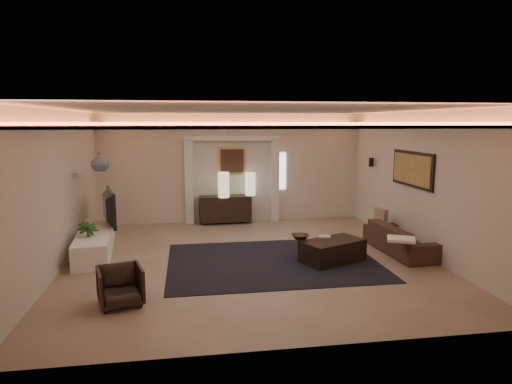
{
  "coord_description": "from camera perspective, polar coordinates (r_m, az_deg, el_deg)",
  "views": [
    {
      "loc": [
        -1.2,
        -8.32,
        2.68
      ],
      "look_at": [
        0.2,
        0.6,
        1.25
      ],
      "focal_mm": 31.14,
      "sensor_mm": 36.0,
      "label": 1
    }
  ],
  "objects": [
    {
      "name": "cove_soffit",
      "position": [
        8.41,
        -0.72,
        8.59
      ],
      "size": [
        7.0,
        7.0,
        0.04
      ],
      "primitive_type": "cube",
      "color": "silver",
      "rests_on": "ceiling"
    },
    {
      "name": "armchair",
      "position": [
        6.97,
        -17.03,
        -11.47
      ],
      "size": [
        0.77,
        0.78,
        0.58
      ],
      "primitive_type": "imported",
      "rotation": [
        0.0,
        0.0,
        0.27
      ],
      "color": "black",
      "rests_on": "ground"
    },
    {
      "name": "area_rug",
      "position": [
        8.7,
        2.14,
        -8.91
      ],
      "size": [
        4.0,
        3.0,
        0.01
      ],
      "primitive_type": "cube",
      "color": "black",
      "rests_on": "ground"
    },
    {
      "name": "plant",
      "position": [
        9.32,
        -20.81,
        -5.94
      ],
      "size": [
        0.59,
        0.59,
        0.74
      ],
      "primitive_type": "imported",
      "rotation": [
        0.0,
        0.0,
        0.69
      ],
      "color": "#254918",
      "rests_on": "ground"
    },
    {
      "name": "lamp_left",
      "position": [
        11.51,
        -4.18,
        1.03
      ],
      "size": [
        0.36,
        0.36,
        0.65
      ],
      "primitive_type": "cylinder",
      "rotation": [
        0.0,
        0.0,
        0.27
      ],
      "color": "#FBF4BE",
      "rests_on": "console"
    },
    {
      "name": "lamp_right",
      "position": [
        11.8,
        -0.72,
        1.25
      ],
      "size": [
        0.28,
        0.28,
        0.6
      ],
      "primitive_type": "cylinder",
      "rotation": [
        0.0,
        0.0,
        -0.02
      ],
      "color": "white",
      "rests_on": "console"
    },
    {
      "name": "media_ledge",
      "position": [
        9.81,
        -19.95,
        -6.05
      ],
      "size": [
        0.91,
        2.64,
        0.48
      ],
      "primitive_type": "cube",
      "rotation": [
        0.0,
        0.0,
        0.11
      ],
      "color": "white",
      "rests_on": "ground"
    },
    {
      "name": "art_panel_gold",
      "position": [
        9.84,
        19.33,
        2.78
      ],
      "size": [
        0.02,
        1.5,
        0.62
      ],
      "primitive_type": "cube",
      "color": "tan",
      "rests_on": "wall_right"
    },
    {
      "name": "wall_sconce",
      "position": [
        11.52,
        14.59,
        3.73
      ],
      "size": [
        0.12,
        0.12,
        0.22
      ],
      "primitive_type": "cylinder",
      "color": "black",
      "rests_on": "wall_right"
    },
    {
      "name": "wall_front",
      "position": [
        5.12,
        4.92,
        -4.95
      ],
      "size": [
        7.0,
        0.0,
        7.0
      ],
      "primitive_type": "plane",
      "rotation": [
        -1.57,
        0.0,
        0.0
      ],
      "color": "beige",
      "rests_on": "ground"
    },
    {
      "name": "bowl",
      "position": [
        8.72,
        5.68,
        -5.84
      ],
      "size": [
        0.38,
        0.38,
        0.08
      ],
      "primitive_type": "imported",
      "rotation": [
        0.0,
        0.0,
        -0.09
      ],
      "color": "#2F2315",
      "rests_on": "coffee_table"
    },
    {
      "name": "pilaster_right",
      "position": [
        12.06,
        2.4,
        1.46
      ],
      "size": [
        0.22,
        0.2,
        2.2
      ],
      "primitive_type": "cube",
      "color": "silver",
      "rests_on": "ground"
    },
    {
      "name": "tv",
      "position": [
        10.13,
        -18.9,
        -2.0
      ],
      "size": [
        1.33,
        0.51,
        0.77
      ],
      "primitive_type": "imported",
      "rotation": [
        0.0,
        0.0,
        1.83
      ],
      "color": "black",
      "rests_on": "media_ledge"
    },
    {
      "name": "ceiling",
      "position": [
        8.41,
        -0.73,
        10.5
      ],
      "size": [
        7.0,
        7.0,
        0.0
      ],
      "primitive_type": "plane",
      "rotation": [
        3.14,
        0.0,
        0.0
      ],
      "color": "white",
      "rests_on": "ground"
    },
    {
      "name": "figurine",
      "position": [
        10.82,
        -18.36,
        -2.33
      ],
      "size": [
        0.16,
        0.16,
        0.34
      ],
      "primitive_type": "cylinder",
      "rotation": [
        0.0,
        0.0,
        -0.4
      ],
      "color": "#472A22",
      "rests_on": "media_ledge"
    },
    {
      "name": "console",
      "position": [
        11.83,
        -3.99,
        -2.13
      ],
      "size": [
        1.38,
        0.47,
        0.68
      ],
      "primitive_type": "cube",
      "rotation": [
        0.0,
        0.0,
        0.04
      ],
      "color": "black",
      "rests_on": "ground"
    },
    {
      "name": "floor",
      "position": [
        8.82,
        -0.69,
        -8.69
      ],
      "size": [
        7.0,
        7.0,
        0.0
      ],
      "primitive_type": "plane",
      "color": "gray",
      "rests_on": "ground"
    },
    {
      "name": "wall_back",
      "position": [
        11.94,
        -3.11,
        3.08
      ],
      "size": [
        7.0,
        0.0,
        7.0
      ],
      "primitive_type": "plane",
      "rotation": [
        1.57,
        0.0,
        0.0
      ],
      "color": "beige",
      "rests_on": "ground"
    },
    {
      "name": "magazine",
      "position": [
        8.9,
        8.81,
        -5.78
      ],
      "size": [
        0.25,
        0.2,
        0.03
      ],
      "primitive_type": "cube",
      "rotation": [
        0.0,
        0.0,
        -0.18
      ],
      "color": "beige",
      "rests_on": "coffee_table"
    },
    {
      "name": "coffee_table",
      "position": [
        8.78,
        9.79,
        -7.52
      ],
      "size": [
        1.35,
        1.08,
        0.44
      ],
      "primitive_type": "cube",
      "rotation": [
        0.0,
        0.0,
        0.42
      ],
      "color": "black",
      "rests_on": "ground"
    },
    {
      "name": "wall_niche",
      "position": [
        10.03,
        -21.8,
        2.46
      ],
      "size": [
        0.1,
        0.55,
        0.04
      ],
      "primitive_type": "cube",
      "color": "silver",
      "rests_on": "wall_left"
    },
    {
      "name": "daylight_slit",
      "position": [
        12.14,
        3.26,
        2.7
      ],
      "size": [
        0.25,
        0.03,
        1.0
      ],
      "primitive_type": "cube",
      "color": "white",
      "rests_on": "wall_back"
    },
    {
      "name": "alcove_header",
      "position": [
        11.79,
        -3.09,
        6.9
      ],
      "size": [
        2.52,
        0.2,
        0.12
      ],
      "primitive_type": "cube",
      "color": "silver",
      "rests_on": "wall_back"
    },
    {
      "name": "sofa",
      "position": [
        9.72,
        18.09,
        -5.72
      ],
      "size": [
        1.99,
        0.87,
        0.57
      ],
      "primitive_type": "imported",
      "rotation": [
        0.0,
        0.0,
        1.62
      ],
      "color": "#503721",
      "rests_on": "ground"
    },
    {
      "name": "throw_blanket",
      "position": [
        8.61,
        18.13,
        -5.78
      ],
      "size": [
        0.61,
        0.57,
        0.05
      ],
      "primitive_type": "cube",
      "rotation": [
        0.0,
        0.0,
        -0.43
      ],
      "color": "beige",
      "rests_on": "sofa"
    },
    {
      "name": "painting_frame",
      "position": [
        11.89,
        -3.1,
        4.02
      ],
      "size": [
        0.74,
        0.04,
        0.74
      ],
      "primitive_type": "cube",
      "color": "tan",
      "rests_on": "wall_back"
    },
    {
      "name": "ginger_jar",
      "position": [
        9.73,
        -19.43,
        3.66
      ],
      "size": [
        0.37,
        0.37,
        0.38
      ],
      "primitive_type": "imported",
      "rotation": [
        0.0,
        0.0,
        -0.02
      ],
      "color": "slate",
      "rests_on": "wall_niche"
    },
    {
      "name": "painting_canvas",
      "position": [
        11.87,
        -3.09,
        4.01
      ],
      "size": [
        0.62,
        0.02,
        0.62
      ],
      "primitive_type": "cube",
      "color": "#4C2D1E",
      "rests_on": "wall_back"
    },
    {
      "name": "wall_right",
      "position": [
        9.63,
        20.37,
        1.1
      ],
      "size": [
        0.0,
        7.0,
        7.0
      ],
      "primitive_type": "plane",
      "rotation": [
        1.57,
        0.0,
        -1.57
      ],
      "color": "beige",
      "rests_on": "ground"
    },
    {
      "name": "wall_left",
      "position": [
        8.72,
        -24.11,
        0.1
      ],
      "size": [
        0.0,
        7.0,
        7.0
      ],
      "primitive_type": "plane",
      "rotation": [
        1.57,
        0.0,
        1.57
      ],
      "color": "beige",
      "rests_on": "ground"
    },
    {
      "name": "art_panel_frame",
      "position": [
        9.85,
        19.45,
        2.78
      ],
      "size": [
        0.04,
        1.64,
        0.74
      ],
      "primitive_type": "cube",
      "color": "black",
      "rests_on": "wall_right"
    },
    {
      "name": "throw_pillow",
      "position": [
        10.5,
        15.78,
        -3.04
      ],
      "size": [
        0.18,
        0.39,
        0.38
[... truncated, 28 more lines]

